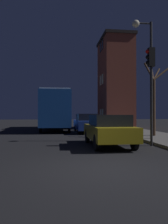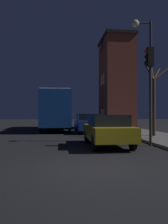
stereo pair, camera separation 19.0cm
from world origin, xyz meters
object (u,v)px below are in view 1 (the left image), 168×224
(streetlamp, at_px, (146,59))
(bare_tree, at_px, (154,98))
(traffic_light, at_px, (151,76))
(bus, at_px, (55,108))
(car_mid_lane, at_px, (86,123))
(car_near_lane, at_px, (108,129))

(streetlamp, relative_size, bare_tree, 1.37)
(bare_tree, bearing_deg, traffic_light, -117.23)
(bus, bearing_deg, bare_tree, -50.09)
(bare_tree, relative_size, bus, 0.53)
(traffic_light, relative_size, car_mid_lane, 1.00)
(traffic_light, relative_size, bus, 0.51)
(bare_tree, xyz_separation_m, car_mid_lane, (-3.85, 4.46, -1.79))
(car_near_lane, bearing_deg, streetlamp, 31.89)
(streetlamp, relative_size, bus, 0.72)
(bare_tree, bearing_deg, streetlamp, -127.09)
(traffic_light, relative_size, car_near_lane, 1.11)
(bare_tree, xyz_separation_m, car_near_lane, (-3.83, -3.27, -1.80))
(traffic_light, xyz_separation_m, bare_tree, (1.80, 3.50, -0.76))
(streetlamp, bearing_deg, bare_tree, 52.91)
(streetlamp, height_order, car_mid_lane, streetlamp)
(bus, bearing_deg, car_near_lane, -76.74)
(traffic_light, relative_size, bare_tree, 0.96)
(bus, bearing_deg, traffic_light, -67.60)
(bare_tree, distance_m, bus, 9.99)
(streetlamp, bearing_deg, car_near_lane, -148.11)
(streetlamp, height_order, bus, streetlamp)
(bus, distance_m, car_near_lane, 11.30)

